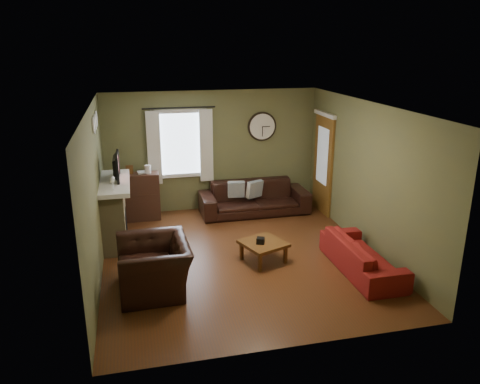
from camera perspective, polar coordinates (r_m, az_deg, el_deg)
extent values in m
cube|color=#532C15|center=(8.21, -0.04, -7.89)|extent=(4.60, 5.20, 0.00)
cube|color=white|center=(7.45, -0.05, 10.42)|extent=(4.60, 5.20, 0.00)
cube|color=#61643C|center=(7.57, -17.26, -0.38)|extent=(0.00, 5.20, 2.60)
cube|color=#61643C|center=(8.53, 15.19, 1.83)|extent=(0.00, 5.20, 2.60)
cube|color=#61643C|center=(10.19, -3.38, 5.01)|extent=(4.60, 0.00, 2.60)
cube|color=#61643C|center=(5.39, 6.29, -7.11)|extent=(4.60, 0.00, 2.60)
cube|color=#97825C|center=(8.89, -15.11, -2.61)|extent=(0.40, 1.40, 1.10)
cube|color=black|center=(8.97, -13.76, -4.03)|extent=(0.04, 0.60, 0.55)
cube|color=white|center=(8.70, -15.22, 1.04)|extent=(0.58, 1.60, 0.08)
imported|color=black|center=(8.79, -15.18, 2.66)|extent=(0.08, 0.60, 0.35)
cube|color=#994C3F|center=(8.77, -14.69, 3.05)|extent=(0.02, 0.62, 0.36)
cylinder|color=white|center=(8.13, -17.40, 7.74)|extent=(0.28, 0.28, 0.03)
cylinder|color=white|center=(8.47, -17.26, 8.14)|extent=(0.28, 0.28, 0.03)
cylinder|color=white|center=(8.82, -17.13, 8.51)|extent=(0.28, 0.28, 0.03)
cylinder|color=black|center=(9.81, -7.45, 10.14)|extent=(0.03, 0.03, 1.50)
cube|color=silver|center=(9.91, -10.44, 5.26)|extent=(0.28, 0.04, 1.55)
cube|color=silver|center=(10.02, -4.12, 5.64)|extent=(0.28, 0.04, 1.55)
cube|color=brown|center=(10.19, 10.10, 3.30)|extent=(0.05, 0.90, 2.10)
imported|color=#5A3617|center=(9.83, -12.38, 2.09)|extent=(0.21, 0.26, 0.02)
imported|color=black|center=(10.12, 1.73, -0.71)|extent=(2.33, 0.91, 0.68)
cube|color=gray|center=(10.01, -0.47, 0.33)|extent=(0.36, 0.14, 0.35)
cube|color=gray|center=(10.02, 1.80, 0.36)|extent=(0.38, 0.25, 0.37)
imported|color=maroon|center=(7.88, 14.68, -7.48)|extent=(0.72, 1.84, 0.54)
imported|color=black|center=(7.15, -10.42, -8.89)|extent=(1.08, 1.22, 0.77)
cube|color=black|center=(7.84, 2.52, -5.96)|extent=(0.17, 0.17, 0.10)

